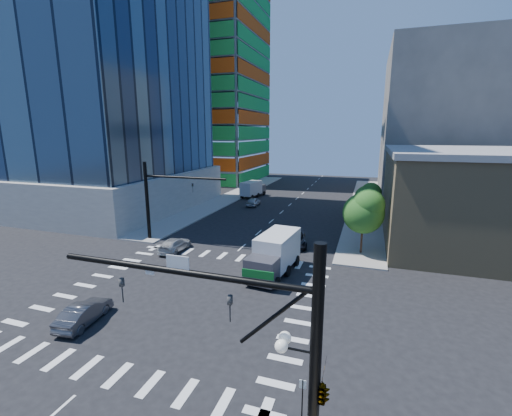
% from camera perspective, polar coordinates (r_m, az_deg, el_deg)
% --- Properties ---
extents(ground, '(160.00, 160.00, 0.00)m').
position_cam_1_polar(ground, '(27.90, -11.41, -14.18)').
color(ground, black).
rests_on(ground, ground).
extents(road_markings, '(20.00, 20.00, 0.01)m').
position_cam_1_polar(road_markings, '(27.89, -11.41, -14.17)').
color(road_markings, silver).
rests_on(road_markings, ground).
extents(sidewalk_ne, '(5.00, 60.00, 0.15)m').
position_cam_1_polar(sidewalk_ne, '(62.71, 17.72, 0.57)').
color(sidewalk_ne, gray).
rests_on(sidewalk_ne, ground).
extents(sidewalk_nw, '(5.00, 60.00, 0.15)m').
position_cam_1_polar(sidewalk_nw, '(67.60, -3.95, 1.97)').
color(sidewalk_nw, gray).
rests_on(sidewalk_nw, ground).
extents(construction_building, '(25.16, 34.50, 70.60)m').
position_cam_1_polar(construction_building, '(93.37, -7.81, 19.92)').
color(construction_building, slate).
rests_on(construction_building, ground).
extents(commercial_building, '(20.50, 22.50, 10.60)m').
position_cam_1_polar(commercial_building, '(45.73, 33.59, 1.48)').
color(commercial_building, '#927D54').
rests_on(commercial_building, ground).
extents(bg_building_ne, '(24.00, 30.00, 28.00)m').
position_cam_1_polar(bg_building_ne, '(77.82, 29.58, 12.11)').
color(bg_building_ne, '#615C57').
rests_on(bg_building_ne, ground).
extents(signal_mast_se, '(10.51, 2.48, 9.00)m').
position_cam_1_polar(signal_mast_se, '(12.62, 5.47, -23.53)').
color(signal_mast_se, black).
rests_on(signal_mast_se, sidewalk_se).
extents(signal_mast_nw, '(10.20, 0.40, 9.00)m').
position_cam_1_polar(signal_mast_nw, '(40.66, -16.05, 2.22)').
color(signal_mast_nw, black).
rests_on(signal_mast_nw, sidewalk_nw).
extents(tree_south, '(4.16, 4.16, 6.82)m').
position_cam_1_polar(tree_south, '(36.22, 17.69, -0.41)').
color(tree_south, '#382316').
rests_on(tree_south, sidewalk_ne).
extents(tree_north, '(3.54, 3.52, 5.78)m').
position_cam_1_polar(tree_north, '(48.13, 18.25, 1.80)').
color(tree_north, '#382316').
rests_on(tree_north, sidewalk_ne).
extents(no_parking_sign, '(0.30, 0.06, 2.20)m').
position_cam_1_polar(no_parking_sign, '(16.79, 7.73, -28.73)').
color(no_parking_sign, black).
rests_on(no_parking_sign, ground).
extents(car_nb_far, '(3.38, 5.32, 1.37)m').
position_cam_1_polar(car_nb_far, '(38.58, 6.65, -5.27)').
color(car_nb_far, black).
rests_on(car_nb_far, ground).
extents(car_sb_near, '(1.96, 4.74, 1.37)m').
position_cam_1_polar(car_sb_near, '(37.72, -13.39, -5.96)').
color(car_sb_near, silver).
rests_on(car_sb_near, ground).
extents(car_sb_mid, '(1.96, 4.41, 1.48)m').
position_cam_1_polar(car_sb_mid, '(58.77, -0.45, 1.06)').
color(car_sb_mid, '#A8ABB0').
rests_on(car_sb_mid, ground).
extents(car_sb_cross, '(2.06, 4.48, 1.42)m').
position_cam_1_polar(car_sb_cross, '(26.29, -26.72, -15.37)').
color(car_sb_cross, '#454549').
rests_on(car_sb_cross, ground).
extents(box_truck_near, '(3.52, 6.97, 3.53)m').
position_cam_1_polar(box_truck_near, '(30.54, 2.89, -8.32)').
color(box_truck_near, black).
rests_on(box_truck_near, ground).
extents(box_truck_far, '(3.61, 6.29, 3.11)m').
position_cam_1_polar(box_truck_far, '(67.06, -0.42, 3.05)').
color(box_truck_far, black).
rests_on(box_truck_far, ground).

